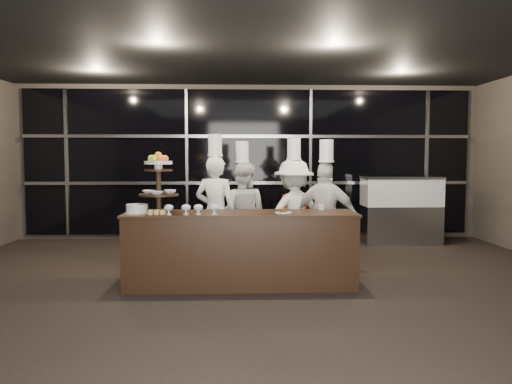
{
  "coord_description": "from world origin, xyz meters",
  "views": [
    {
      "loc": [
        -0.22,
        -4.78,
        1.6
      ],
      "look_at": [
        0.02,
        1.63,
        1.15
      ],
      "focal_mm": 35.0,
      "sensor_mm": 36.0,
      "label": 1
    }
  ],
  "objects_px": {
    "display_case": "(401,207)",
    "chef_d": "(326,216)",
    "buffet_counter": "(241,249)",
    "display_stand": "(158,178)",
    "chef_a": "(216,211)",
    "layer_cake": "(137,209)",
    "chef_b": "(242,213)",
    "chef_c": "(294,213)"
  },
  "relations": [
    {
      "from": "display_case",
      "to": "chef_d",
      "type": "height_order",
      "value": "chef_d"
    },
    {
      "from": "buffet_counter",
      "to": "display_stand",
      "type": "height_order",
      "value": "display_stand"
    },
    {
      "from": "buffet_counter",
      "to": "display_case",
      "type": "xyz_separation_m",
      "value": [
        2.98,
        2.97,
        0.22
      ]
    },
    {
      "from": "buffet_counter",
      "to": "chef_a",
      "type": "height_order",
      "value": "chef_a"
    },
    {
      "from": "layer_cake",
      "to": "chef_d",
      "type": "bearing_deg",
      "value": 17.13
    },
    {
      "from": "layer_cake",
      "to": "buffet_counter",
      "type": "bearing_deg",
      "value": 2.28
    },
    {
      "from": "chef_a",
      "to": "chef_b",
      "type": "xyz_separation_m",
      "value": [
        0.38,
        0.23,
        -0.06
      ]
    },
    {
      "from": "chef_b",
      "to": "buffet_counter",
      "type": "bearing_deg",
      "value": -91.39
    },
    {
      "from": "chef_c",
      "to": "display_case",
      "type": "bearing_deg",
      "value": 42.14
    },
    {
      "from": "buffet_counter",
      "to": "display_case",
      "type": "height_order",
      "value": "display_case"
    },
    {
      "from": "display_stand",
      "to": "chef_d",
      "type": "bearing_deg",
      "value": 17.81
    },
    {
      "from": "display_case",
      "to": "chef_a",
      "type": "height_order",
      "value": "chef_a"
    },
    {
      "from": "chef_b",
      "to": "display_case",
      "type": "bearing_deg",
      "value": 31.08
    },
    {
      "from": "chef_a",
      "to": "chef_c",
      "type": "height_order",
      "value": "chef_a"
    },
    {
      "from": "display_stand",
      "to": "chef_d",
      "type": "distance_m",
      "value": 2.36
    },
    {
      "from": "chef_a",
      "to": "chef_d",
      "type": "bearing_deg",
      "value": -9.77
    },
    {
      "from": "display_case",
      "to": "layer_cake",
      "type": "bearing_deg",
      "value": -144.5
    },
    {
      "from": "display_stand",
      "to": "buffet_counter",
      "type": "bearing_deg",
      "value": 0.01
    },
    {
      "from": "display_stand",
      "to": "chef_d",
      "type": "xyz_separation_m",
      "value": [
        2.18,
        0.7,
        -0.55
      ]
    },
    {
      "from": "display_stand",
      "to": "chef_c",
      "type": "bearing_deg",
      "value": 28.68
    },
    {
      "from": "chef_d",
      "to": "chef_b",
      "type": "bearing_deg",
      "value": 156.85
    },
    {
      "from": "buffet_counter",
      "to": "chef_c",
      "type": "distance_m",
      "value": 1.27
    },
    {
      "from": "chef_b",
      "to": "chef_d",
      "type": "xyz_separation_m",
      "value": [
        1.15,
        -0.49,
        0.01
      ]
    },
    {
      "from": "display_case",
      "to": "buffet_counter",
      "type": "bearing_deg",
      "value": -135.1
    },
    {
      "from": "layer_cake",
      "to": "chef_d",
      "type": "xyz_separation_m",
      "value": [
        2.44,
        0.75,
        -0.18
      ]
    },
    {
      "from": "buffet_counter",
      "to": "chef_c",
      "type": "xyz_separation_m",
      "value": [
        0.76,
        0.96,
        0.33
      ]
    },
    {
      "from": "display_case",
      "to": "chef_c",
      "type": "relative_size",
      "value": 0.76
    },
    {
      "from": "display_stand",
      "to": "chef_c",
      "type": "relative_size",
      "value": 0.4
    },
    {
      "from": "buffet_counter",
      "to": "chef_b",
      "type": "xyz_separation_m",
      "value": [
        0.03,
        1.19,
        0.32
      ]
    },
    {
      "from": "layer_cake",
      "to": "chef_b",
      "type": "xyz_separation_m",
      "value": [
        1.28,
        1.24,
        -0.19
      ]
    },
    {
      "from": "display_case",
      "to": "chef_d",
      "type": "bearing_deg",
      "value": -128.42
    },
    {
      "from": "buffet_counter",
      "to": "display_stand",
      "type": "relative_size",
      "value": 3.81
    },
    {
      "from": "display_case",
      "to": "chef_a",
      "type": "relative_size",
      "value": 0.74
    },
    {
      "from": "layer_cake",
      "to": "chef_d",
      "type": "relative_size",
      "value": 0.16
    },
    {
      "from": "buffet_counter",
      "to": "chef_b",
      "type": "relative_size",
      "value": 1.55
    },
    {
      "from": "chef_b",
      "to": "chef_d",
      "type": "relative_size",
      "value": 1.0
    },
    {
      "from": "display_stand",
      "to": "chef_a",
      "type": "bearing_deg",
      "value": 56.08
    },
    {
      "from": "chef_b",
      "to": "chef_c",
      "type": "xyz_separation_m",
      "value": [
        0.73,
        -0.23,
        0.01
      ]
    },
    {
      "from": "display_case",
      "to": "display_stand",
      "type": "bearing_deg",
      "value": -143.26
    },
    {
      "from": "chef_d",
      "to": "display_case",
      "type": "bearing_deg",
      "value": 51.58
    },
    {
      "from": "display_stand",
      "to": "layer_cake",
      "type": "distance_m",
      "value": 0.45
    },
    {
      "from": "chef_a",
      "to": "chef_d",
      "type": "xyz_separation_m",
      "value": [
        1.53,
        -0.26,
        -0.05
      ]
    }
  ]
}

